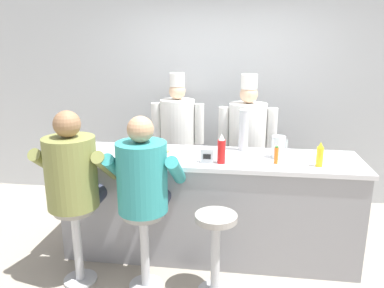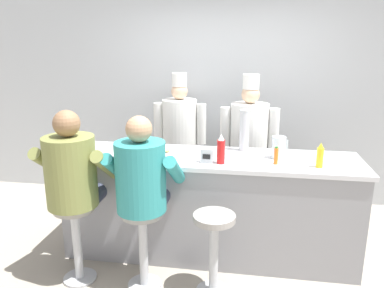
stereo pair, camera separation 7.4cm
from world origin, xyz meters
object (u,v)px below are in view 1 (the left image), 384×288
Objects in this scene: hot_sauce_bottle_orange at (276,155)px; napkin_dispenser_chrome at (207,156)px; ketchup_bottle_red at (221,150)px; diner_seated_olive at (74,177)px; cereal_bowl at (77,157)px; mustard_bottle_yellow at (320,155)px; cook_in_whites_far at (247,141)px; coffee_mug_tan at (130,157)px; cup_stack_steel at (244,130)px; water_pitcher_clear at (278,147)px; empty_stool_round at (216,241)px; breakfast_plate at (164,152)px; cook_in_whites_near at (178,135)px; diner_seated_teal at (143,182)px.

hot_sauce_bottle_orange reaches higher than napkin_dispenser_chrome.
diner_seated_olive is at bearing -161.15° from ketchup_bottle_red.
napkin_dispenser_chrome is (1.17, 0.08, 0.03)m from cereal_bowl.
mustard_bottle_yellow is 1.18m from cook_in_whites_far.
cup_stack_steel reaches higher than coffee_mug_tan.
water_pitcher_clear is 0.40m from cup_stack_steel.
diner_seated_olive reaches higher than cereal_bowl.
empty_stool_round is at bearing -15.76° from cereal_bowl.
hot_sauce_bottle_orange is 1.15× the size of cereal_bowl.
coffee_mug_tan is (-0.24, -0.27, 0.03)m from breakfast_plate.
ketchup_bottle_red is at bearing -173.52° from hot_sauce_bottle_orange.
napkin_dispenser_chrome is 0.07× the size of cook_in_whites_near.
cook_in_whites_far is (0.35, 1.02, -0.12)m from napkin_dispenser_chrome.
cook_in_whites_near reaches higher than diner_seated_olive.
hot_sauce_bottle_orange is 1.01m from cook_in_whites_far.
water_pitcher_clear is at bearing 19.77° from napkin_dispenser_chrome.
mustard_bottle_yellow is 0.77m from cup_stack_steel.
cup_stack_steel is at bearing 27.03° from coffee_mug_tan.
hot_sauce_bottle_orange is at bearing -100.02° from water_pitcher_clear.
cook_in_whites_far is at bearing 80.84° from empty_stool_round.
water_pitcher_clear is at bearing 79.98° from hot_sauce_bottle_orange.
cereal_bowl is at bearing -177.37° from mustard_bottle_yellow.
cook_in_whites_near reaches higher than cup_stack_steel.
cereal_bowl is 1.09× the size of napkin_dispenser_chrome.
cereal_bowl is 0.08× the size of cook_in_whites_near.
napkin_dispenser_chrome is at bearing -25.10° from breakfast_plate.
empty_stool_round is at bearing -127.32° from water_pitcher_clear.
cereal_bowl is 1.44m from empty_stool_round.
cook_in_whites_near is (-0.02, 1.69, -0.02)m from diner_seated_teal.
water_pitcher_clear is 0.75× the size of breakfast_plate.
breakfast_plate is 2.00× the size of cereal_bowl.
diner_seated_teal is (-1.09, -0.63, -0.15)m from water_pitcher_clear.
hot_sauce_bottle_orange is at bearing 4.95° from coffee_mug_tan.
empty_stool_round is (-0.51, -0.67, -0.62)m from water_pitcher_clear.
coffee_mug_tan is 1.50m from cook_in_whites_far.
mustard_bottle_yellow reaches higher than water_pitcher_clear.
cook_in_whites_near reaches higher than cereal_bowl.
ketchup_bottle_red is 0.49m from cup_stack_steel.
mustard_bottle_yellow is 1.92m from cook_in_whites_near.
napkin_dispenser_chrome is (-0.12, 0.01, -0.06)m from ketchup_bottle_red.
diner_seated_teal is at bearing -58.93° from coffee_mug_tan.
coffee_mug_tan is at bearing -175.95° from ketchup_bottle_red.
breakfast_plate is (-0.56, 0.21, -0.11)m from ketchup_bottle_red.
cook_in_whites_far is (0.84, -0.26, 0.01)m from cook_in_whites_near.
ketchup_bottle_red reaches higher than napkin_dispenser_chrome.
cook_in_whites_near is (0.68, 1.36, -0.10)m from cereal_bowl.
breakfast_plate is 0.18× the size of diner_seated_teal.
cook_in_whites_far is (1.03, 1.08, -0.11)m from coffee_mug_tan.
cup_stack_steel is at bearing 67.42° from ketchup_bottle_red.
breakfast_plate is 2.17× the size of napkin_dispenser_chrome.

